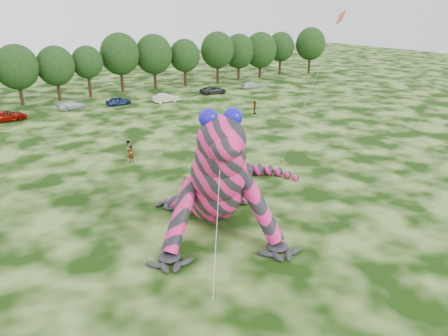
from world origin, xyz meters
name	(u,v)px	position (x,y,z in m)	size (l,w,h in m)	color
ground	(329,235)	(0.00, 0.00, 0.00)	(240.00, 240.00, 0.00)	#16330A
inflatable_gecko	(210,157)	(-5.20, 7.34, 4.68)	(15.78, 18.74, 9.37)	#E81E73
flying_kite	(336,29)	(8.53, 8.96, 13.16)	(2.27, 5.45, 15.15)	#C54018
tree_7	(18,75)	(-10.08, 56.80, 4.74)	(6.68, 6.01, 9.48)	black
tree_8	(57,74)	(-4.22, 56.99, 4.47)	(6.14, 5.53, 8.94)	black
tree_9	(88,72)	(1.06, 57.35, 4.34)	(5.27, 4.74, 8.68)	black
tree_10	(121,63)	(7.40, 58.58, 5.25)	(7.09, 6.38, 10.50)	black
tree_11	(154,62)	(13.79, 58.20, 5.03)	(7.01, 6.31, 10.07)	black
tree_12	(185,63)	(20.01, 57.74, 4.49)	(5.99, 5.39, 8.97)	black
tree_13	(218,58)	(27.13, 57.13, 5.06)	(6.83, 6.15, 10.13)	black
tree_14	(239,57)	(33.46, 58.72, 4.70)	(6.82, 6.14, 9.40)	black
tree_15	(260,55)	(38.47, 57.77, 4.82)	(7.17, 6.45, 9.63)	black
tree_16	(280,53)	(45.45, 59.37, 4.69)	(6.26, 5.63, 9.37)	black
tree_17	(310,51)	(51.95, 56.66, 5.15)	(6.98, 6.28, 10.30)	black
car_2	(8,116)	(-13.63, 47.07, 0.69)	(2.29, 4.97, 1.38)	#820A02
car_3	(71,105)	(-4.37, 49.43, 0.63)	(1.78, 4.37, 1.27)	silver
car_4	(118,101)	(2.71, 48.22, 0.68)	(1.60, 3.98, 1.36)	#16244F
car_5	(166,98)	(10.08, 46.22, 0.71)	(1.51, 4.33, 1.43)	silver
car_6	(213,90)	(20.31, 47.91, 0.66)	(2.21, 4.78, 1.33)	#29292C
car_7	(251,85)	(29.31, 48.51, 0.63)	(1.77, 4.36, 1.26)	silver
spectator_3	(255,108)	(17.32, 31.62, 0.94)	(1.10, 0.46, 1.89)	gray
spectator_2	(231,120)	(10.76, 28.20, 0.78)	(1.01, 0.58, 1.56)	gray
spectator_0	(131,154)	(-5.86, 21.75, 0.92)	(0.67, 0.44, 1.85)	gray
spectator_1	(128,149)	(-5.43, 23.55, 0.91)	(0.89, 0.69, 1.82)	gray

